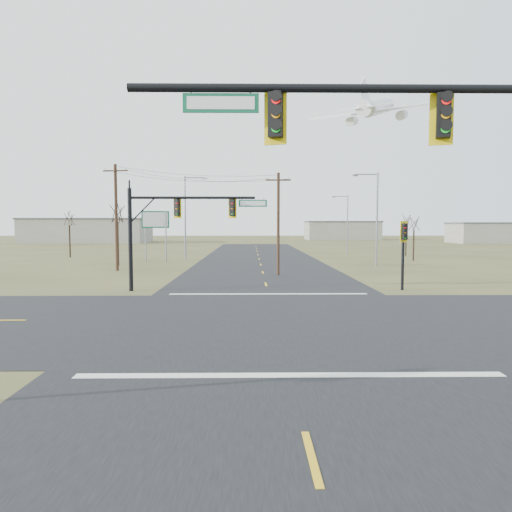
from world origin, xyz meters
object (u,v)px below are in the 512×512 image
Objects in this scene: pedestal_signal_ne at (404,240)px; bare_tree_d at (406,220)px; mast_arm_far at (179,217)px; streetlight_a at (375,214)px; mast_arm_near at (463,159)px; utility_pole_far at (116,216)px; bare_tree_b at (69,218)px; bare_tree_a at (117,212)px; streetlight_b at (346,221)px; highway_sign at (156,226)px; streetlight_c at (187,213)px; bare_tree_c at (414,223)px; utility_pole_near at (278,222)px.

pedestal_signal_ne is 34.62m from bare_tree_d.
streetlight_a is at bearing 69.18° from mast_arm_far.
mast_arm_far is at bearing -156.26° from streetlight_a.
mast_arm_far is 1.97× the size of pedestal_signal_ne.
mast_arm_near is at bearing -38.30° from mast_arm_far.
mast_arm_near is at bearing -60.74° from utility_pole_far.
bare_tree_b is (-19.00, 30.53, 0.41)m from mast_arm_far.
mast_arm_far is at bearing -63.29° from bare_tree_a.
pedestal_signal_ne is 36.78m from streetlight_b.
utility_pole_far is 1.68× the size of highway_sign.
utility_pole_far is at bearing 144.65° from mast_arm_far.
bare_tree_a is (-23.63, 18.35, 2.33)m from pedestal_signal_ne.
streetlight_b is (1.05, 18.98, -0.59)m from streetlight_a.
bare_tree_a reaches higher than highway_sign.
streetlight_c is at bearing -169.07° from bare_tree_d.
streetlight_a is 17.32m from bare_tree_d.
highway_sign is at bearing -177.36° from bare_tree_c.
bare_tree_c is (23.80, 24.42, -0.29)m from mast_arm_far.
utility_pole_near is (-2.78, 26.93, -1.35)m from mast_arm_near.
streetlight_c is 27.22m from bare_tree_c.
mast_arm_near reaches higher than bare_tree_c.
streetlight_b is at bearing 12.29° from highway_sign.
pedestal_signal_ne is 45.25m from bare_tree_b.
pedestal_signal_ne is at bearing -30.26° from utility_pole_far.
mast_arm_near is 2.05× the size of bare_tree_c.
bare_tree_d reaches higher than pedestal_signal_ne.
mast_arm_near reaches higher than bare_tree_b.
highway_sign is 28.10m from streetlight_b.
highway_sign is 30.11m from bare_tree_c.
streetlight_b is at bearing 63.29° from pedestal_signal_ne.
streetlight_a is (17.29, 17.59, 0.62)m from mast_arm_far.
utility_pole_near is 1.50× the size of bare_tree_c.
highway_sign is 33.45m from bare_tree_d.
utility_pole_near is 0.87× the size of utility_pole_far.
utility_pole_near is at bearing -63.77° from highway_sign.
pedestal_signal_ne is at bearing -109.19° from bare_tree_d.
streetlight_a reaches higher than bare_tree_c.
streetlight_c is 1.58× the size of bare_tree_b.
mast_arm_near is at bearing -62.64° from bare_tree_a.
bare_tree_b is at bearing 145.59° from mast_arm_far.
bare_tree_b is 43.24m from bare_tree_c.
bare_tree_d is at bearing 76.83° from bare_tree_c.
bare_tree_c is 0.95× the size of bare_tree_d.
streetlight_b is at bearing 42.13° from utility_pole_far.
mast_arm_far is 0.92× the size of streetlight_a.
utility_pole_far is 25.49m from streetlight_a.
utility_pole_near is at bearing -161.84° from streetlight_a.
bare_tree_d is (32.01, 9.67, 0.70)m from highway_sign.
highway_sign is 0.97× the size of bare_tree_d.
utility_pole_far is 1.63× the size of bare_tree_d.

